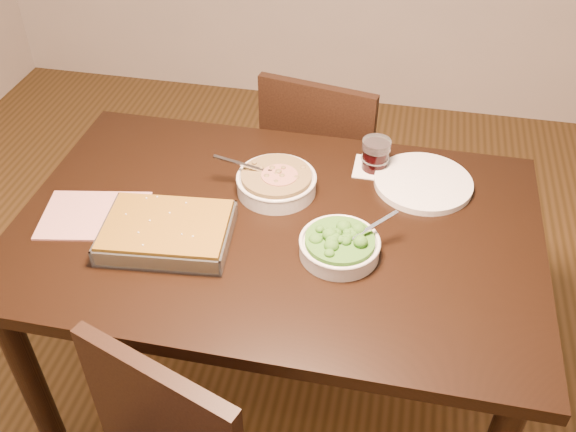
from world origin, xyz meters
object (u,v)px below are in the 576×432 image
Objects in this scene: chair_far at (324,164)px; dinner_plate at (423,183)px; wine_tumbler at (376,154)px; stew_bowl at (276,182)px; broccoli_bowl at (340,245)px; table at (277,250)px; baking_dish at (167,232)px.

dinner_plate is at bearing 140.53° from chair_far.
wine_tumbler is 0.11× the size of chair_far.
stew_bowl is 0.60m from chair_far.
broccoli_bowl is 0.39m from dinner_plate.
baking_dish reaches higher than table.
wine_tumbler is 0.52m from chair_far.
stew_bowl is (-0.03, 0.14, 0.13)m from table.
wine_tumbler is (0.26, 0.16, 0.02)m from stew_bowl.
broccoli_bowl is at bearing 112.04° from chair_far.
table is 5.53× the size of stew_bowl.
table is 4.98× the size of dinner_plate.
baking_dish is at bearing -131.24° from stew_bowl.
dinner_plate is (0.64, 0.37, -0.02)m from baking_dish.
dinner_plate is (0.20, 0.33, -0.02)m from broccoli_bowl.
wine_tumbler is at bearing 35.21° from baking_dish.
dinner_plate is (0.41, 0.11, -0.02)m from stew_bowl.
stew_bowl reaches higher than broccoli_bowl.
broccoli_bowl is 2.21× the size of wine_tumbler.
wine_tumbler reaches higher than baking_dish.
stew_bowl is at bearing 43.03° from baking_dish.
baking_dish is 1.24× the size of dinner_plate.
table is at bearing 155.99° from broccoli_bowl.
broccoli_bowl is 0.74× the size of dinner_plate.
table is 0.31m from baking_dish.
dinner_plate is 0.60m from chair_far.
chair_far is (-0.20, 0.36, -0.32)m from wine_tumbler.
table is at bearing 18.97° from baking_dish.
baking_dish is (-0.44, -0.04, 0.00)m from broccoli_bowl.
wine_tumbler is (0.05, 0.39, 0.02)m from broccoli_bowl.
chair_far is (-0.15, 0.75, -0.29)m from broccoli_bowl.
baking_dish is 3.70× the size of wine_tumbler.
wine_tumbler reaches higher than table.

